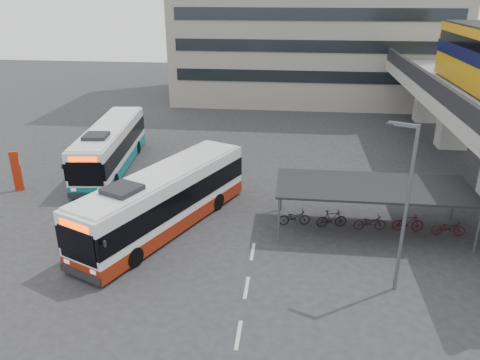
# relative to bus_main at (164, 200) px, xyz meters

# --- Properties ---
(ground) EXTENTS (120.00, 120.00, 0.00)m
(ground) POSITION_rel_bus_main_xyz_m (2.38, -1.97, -1.61)
(ground) COLOR #28282B
(ground) RESTS_ON ground
(bike_shelter) EXTENTS (10.00, 4.00, 2.54)m
(bike_shelter) POSITION_rel_bus_main_xyz_m (10.88, 1.03, -0.09)
(bike_shelter) COLOR #595B60
(bike_shelter) RESTS_ON ground
(road_markings) EXTENTS (0.15, 7.60, 0.01)m
(road_markings) POSITION_rel_bus_main_xyz_m (4.88, -4.97, -1.61)
(road_markings) COLOR beige
(road_markings) RESTS_ON ground
(bus_main) EXTENTS (7.14, 11.77, 3.48)m
(bus_main) POSITION_rel_bus_main_xyz_m (0.00, 0.00, 0.00)
(bus_main) COLOR white
(bus_main) RESTS_ON ground
(bus_teal) EXTENTS (3.63, 11.59, 3.37)m
(bus_teal) POSITION_rel_bus_main_xyz_m (-6.17, 8.39, -0.05)
(bus_teal) COLOR white
(bus_teal) RESTS_ON ground
(pedestrian) EXTENTS (0.69, 0.74, 1.69)m
(pedestrian) POSITION_rel_bus_main_xyz_m (-3.31, -0.33, -0.77)
(pedestrian) COLOR black
(pedestrian) RESTS_ON ground
(lamp_post) EXTENTS (1.22, 0.64, 7.34)m
(lamp_post) POSITION_rel_bus_main_xyz_m (11.14, -4.28, 2.57)
(lamp_post) COLOR #595B60
(lamp_post) RESTS_ON ground
(sign_totem_north) EXTENTS (0.55, 0.30, 2.60)m
(sign_totem_north) POSITION_rel_bus_main_xyz_m (-10.62, 3.84, -0.27)
(sign_totem_north) COLOR #9F2309
(sign_totem_north) RESTS_ON ground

